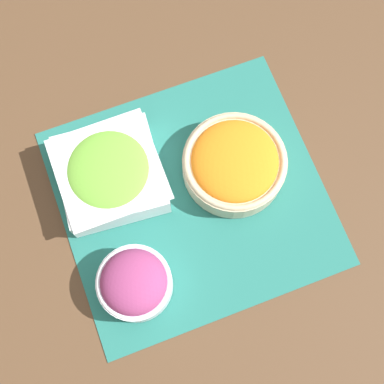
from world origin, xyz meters
TOP-DOWN VIEW (x-y plane):
  - ground_plane at (0.00, 0.00)m, footprint 3.00×3.00m
  - placemat at (0.00, 0.00)m, footprint 0.46×0.44m
  - onion_bowl at (0.14, 0.11)m, footprint 0.13×0.13m
  - lettuce_bowl at (0.12, -0.08)m, footprint 0.19×0.19m
  - carrot_bowl at (-0.09, -0.02)m, footprint 0.18×0.18m

SIDE VIEW (x-z plane):
  - ground_plane at x=0.00m, z-range 0.00..0.00m
  - placemat at x=0.00m, z-range 0.00..0.00m
  - carrot_bowl at x=-0.09m, z-range 0.00..0.07m
  - lettuce_bowl at x=0.12m, z-range 0.01..0.08m
  - onion_bowl at x=0.14m, z-range 0.00..0.08m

